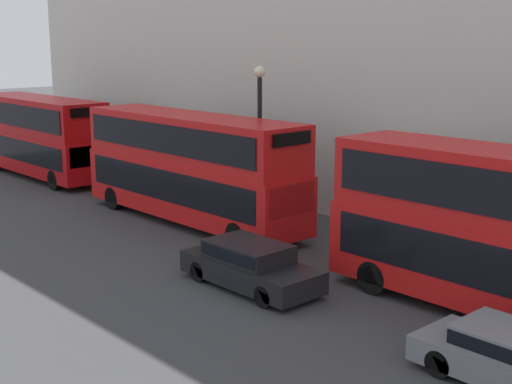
# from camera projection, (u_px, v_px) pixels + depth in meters

# --- Properties ---
(bus_second_in_queue) EXTENTS (2.59, 11.44, 4.38)m
(bus_second_in_queue) POSITION_uv_depth(u_px,v_px,m) (191.00, 164.00, 28.47)
(bus_second_in_queue) COLOR red
(bus_second_in_queue) RESTS_ON ground
(bus_third_in_queue) EXTENTS (2.59, 10.35, 4.27)m
(bus_third_in_queue) POSITION_uv_depth(u_px,v_px,m) (41.00, 134.00, 37.98)
(bus_third_in_queue) COLOR #B20C0F
(bus_third_in_queue) RESTS_ON ground
(car_hatchback) EXTENTS (1.86, 4.59, 1.38)m
(car_hatchback) POSITION_uv_depth(u_px,v_px,m) (250.00, 264.00, 21.31)
(car_hatchback) COLOR black
(car_hatchback) RESTS_ON ground
(street_lamp) EXTENTS (0.44, 0.44, 6.31)m
(street_lamp) POSITION_uv_depth(u_px,v_px,m) (260.00, 128.00, 27.69)
(street_lamp) COLOR black
(street_lamp) RESTS_ON ground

